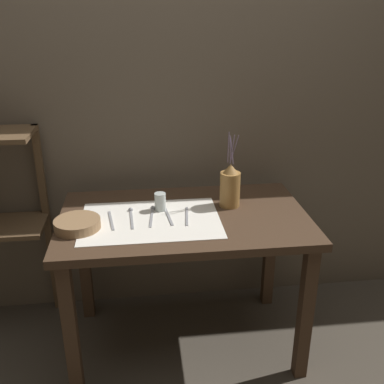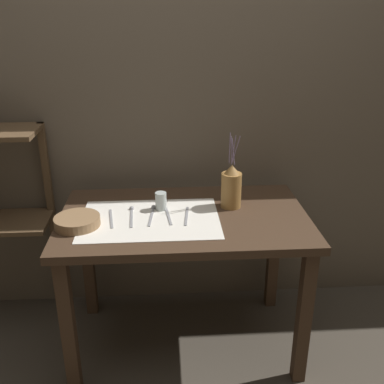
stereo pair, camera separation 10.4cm
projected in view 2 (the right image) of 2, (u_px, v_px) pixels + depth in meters
The scene contains 12 objects.
ground_plane at pixel (185, 341), 2.47m from camera, with size 12.00×12.00×0.00m, color #473F35.
stone_wall_back at pixel (179, 106), 2.44m from camera, with size 7.00×0.06×2.40m.
wooden_table at pixel (184, 235), 2.21m from camera, with size 1.20×0.72×0.76m.
linen_cloth at pixel (150, 219), 2.13m from camera, with size 0.65×0.45×0.00m.
pitcher_with_flowers at pixel (231, 187), 2.23m from camera, with size 0.10×0.10×0.38m.
wooden_bowl at pixel (77, 222), 2.05m from camera, with size 0.21×0.21×0.05m.
glass_tumbler_near at pixel (161, 201), 2.21m from camera, with size 0.06×0.06×0.09m.
knife_center at pixel (111, 219), 2.12m from camera, with size 0.04×0.20×0.00m.
spoon_outer at pixel (132, 212), 2.19m from camera, with size 0.03×0.22×0.02m.
spoon_inner at pixel (153, 211), 2.20m from camera, with size 0.04×0.21×0.02m.
fork_inner at pixel (168, 216), 2.15m from camera, with size 0.03×0.20×0.00m.
fork_outer at pixel (187, 216), 2.15m from camera, with size 0.03×0.20×0.00m.
Camera 2 is at (-0.09, -1.96, 1.70)m, focal length 42.00 mm.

